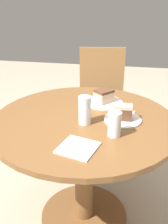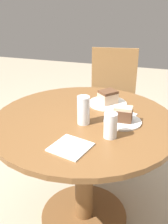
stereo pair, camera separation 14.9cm
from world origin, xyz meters
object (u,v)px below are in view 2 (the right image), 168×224
Objects in this scene: cake_slice_near at (108,97)px; chair at (112,103)px; plate_far at (122,122)px; glass_water at (83,112)px; plate_near at (108,103)px; cake_slice_far at (123,114)px; glass_lemonade at (110,127)px.

chair is at bearing 97.20° from cake_slice_near.
glass_water reaches higher than plate_far.
plate_near is 0.27m from cake_slice_far.
cake_slice_near is (0.08, -0.66, 0.32)m from chair.
plate_far is at bearing -84.88° from chair.
glass_lemonade is at bearing -31.67° from glass_water.
glass_lemonade is at bearing -101.26° from plate_far.
cake_slice_near is at bearing 120.02° from plate_far.
glass_water is (-0.17, 0.10, 0.01)m from glass_lemonade.
chair is at bearing 90.66° from glass_water.
plate_near is at bearing 120.02° from cake_slice_far.
chair reaches higher than glass_water.
cake_slice_near reaches higher than plate_far.
glass_water is (-0.21, -0.07, 0.06)m from plate_far.
cake_slice_near is at bearing -91.32° from chair.
chair is at bearing 103.64° from plate_far.
chair is 7.43× the size of glass_lemonade.
chair is at bearing 103.64° from cake_slice_far.
glass_lemonade reaches higher than cake_slice_far.
chair is 0.96m from plate_far.
cake_slice_near is at bearing 63.43° from plate_near.
glass_water is (-0.07, -0.30, 0.06)m from plate_near.
cake_slice_far reaches higher than plate_near.
plate_near is at bearing -116.57° from cake_slice_near.
cake_slice_far is (0.00, -0.00, 0.05)m from plate_far.
plate_near is 0.42m from glass_lemonade.
cake_slice_far is 0.78× the size of glass_lemonade.
cake_slice_far is 0.64× the size of glass_water.
glass_lemonade is 0.82× the size of glass_water.
cake_slice_near is 0.42m from glass_lemonade.
plate_near is at bearing 76.43° from glass_water.
plate_far is at bearing 19.15° from glass_water.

